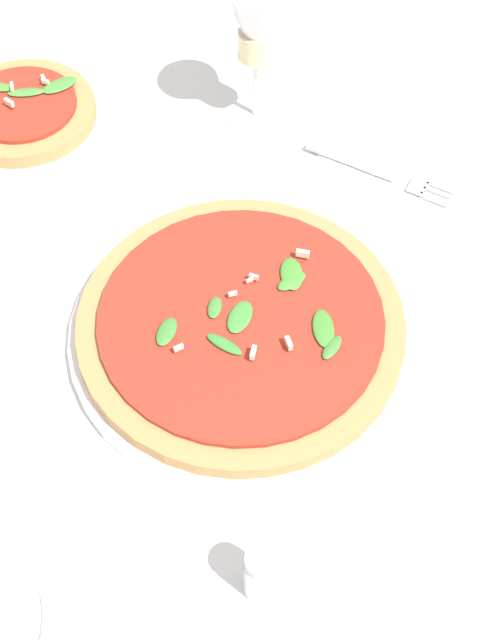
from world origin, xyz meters
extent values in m
plane|color=silver|center=(0.00, 0.00, 0.00)|extent=(6.00, 6.00, 0.00)
cylinder|color=white|center=(0.00, 0.04, 0.01)|extent=(0.35, 0.35, 0.01)
cylinder|color=#B7844C|center=(0.00, 0.04, 0.02)|extent=(0.33, 0.33, 0.02)
cylinder|color=#A82D1E|center=(0.00, 0.04, 0.03)|extent=(0.29, 0.29, 0.01)
ellipsoid|color=#408B34|center=(0.00, 0.04, 0.04)|extent=(0.03, 0.04, 0.01)
ellipsoid|color=#408032|center=(-0.06, -0.01, 0.04)|extent=(0.02, 0.04, 0.01)
ellipsoid|color=#43892F|center=(0.03, 0.11, 0.04)|extent=(0.04, 0.05, 0.01)
ellipsoid|color=#3A8735|center=(0.00, 0.00, 0.04)|extent=(0.04, 0.02, 0.01)
ellipsoid|color=#417F34|center=(-0.03, 0.04, 0.04)|extent=(0.02, 0.03, 0.01)
ellipsoid|color=#42872F|center=(0.08, 0.06, 0.04)|extent=(0.04, 0.05, 0.01)
ellipsoid|color=#447C34|center=(0.10, 0.04, 0.04)|extent=(0.02, 0.03, 0.01)
ellipsoid|color=#438E31|center=(0.03, 0.10, 0.04)|extent=(0.03, 0.04, 0.01)
cube|color=#EFE5C6|center=(-0.01, 0.08, 0.04)|extent=(0.01, 0.01, 0.00)
cube|color=#EFE5C6|center=(-0.01, 0.09, 0.04)|extent=(0.01, 0.00, 0.01)
cube|color=#EFE5C6|center=(0.03, 0.13, 0.04)|extent=(0.01, 0.01, 0.01)
cube|color=#EFE5C6|center=(0.06, 0.02, 0.04)|extent=(0.01, 0.01, 0.01)
cube|color=#EFE5C6|center=(-0.02, 0.06, 0.04)|extent=(0.01, 0.01, 0.01)
cube|color=#EFE5C6|center=(0.03, 0.00, 0.04)|extent=(0.01, 0.01, 0.01)
cube|color=#EFE5C6|center=(-0.04, -0.03, 0.04)|extent=(0.01, 0.01, 0.01)
cylinder|color=white|center=(-0.38, 0.22, 0.01)|extent=(0.20, 0.20, 0.01)
cylinder|color=#B7844C|center=(-0.38, 0.22, 0.02)|extent=(0.18, 0.18, 0.02)
cylinder|color=#A82D1E|center=(-0.38, 0.22, 0.03)|extent=(0.14, 0.14, 0.01)
ellipsoid|color=#498835|center=(-0.38, 0.23, 0.04)|extent=(0.05, 0.04, 0.01)
ellipsoid|color=#468937|center=(-0.35, 0.26, 0.04)|extent=(0.04, 0.05, 0.01)
cube|color=#EFE5C6|center=(-0.37, 0.25, 0.04)|extent=(0.01, 0.00, 0.01)
cube|color=#EFE5C6|center=(-0.38, 0.20, 0.04)|extent=(0.01, 0.01, 0.01)
cube|color=#EFE5C6|center=(-0.37, 0.26, 0.04)|extent=(0.01, 0.01, 0.01)
cube|color=#EFE5C6|center=(-0.40, 0.23, 0.04)|extent=(0.01, 0.01, 0.01)
cylinder|color=white|center=(-0.13, 0.35, 0.00)|extent=(0.08, 0.08, 0.00)
cylinder|color=white|center=(-0.13, 0.35, 0.05)|extent=(0.01, 0.01, 0.08)
cone|color=white|center=(-0.13, 0.35, 0.13)|extent=(0.08, 0.08, 0.09)
cylinder|color=beige|center=(-0.13, 0.35, 0.11)|extent=(0.04, 0.04, 0.03)
cube|color=white|center=(0.04, 0.32, 0.00)|extent=(0.14, 0.09, 0.01)
cube|color=silver|center=(0.01, 0.32, 0.01)|extent=(0.12, 0.02, 0.00)
cube|color=silver|center=(0.10, 0.31, 0.01)|extent=(0.02, 0.03, 0.00)
cube|color=silver|center=(0.12, 0.30, 0.01)|extent=(0.04, 0.01, 0.00)
cube|color=silver|center=(0.12, 0.31, 0.01)|extent=(0.04, 0.01, 0.00)
cube|color=silver|center=(0.12, 0.32, 0.01)|extent=(0.04, 0.01, 0.00)
cylinder|color=silver|center=(0.13, -0.19, 0.03)|extent=(0.03, 0.03, 0.06)
cylinder|color=#B7B7BF|center=(0.13, -0.19, 0.06)|extent=(0.03, 0.03, 0.01)
camera|label=1|loc=(0.22, -0.43, 0.76)|focal=50.00mm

